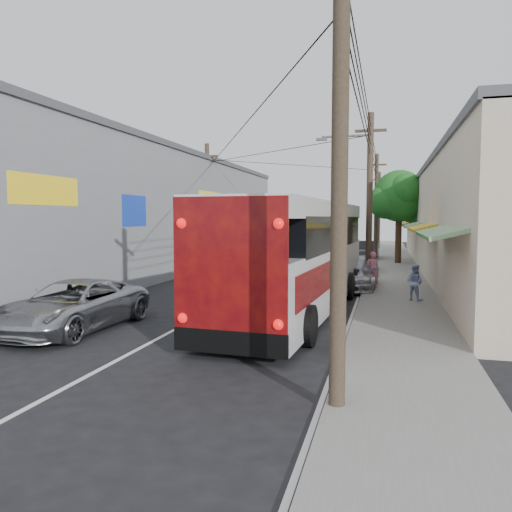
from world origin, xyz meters
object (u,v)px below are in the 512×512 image
at_px(coach_bus, 298,255).
at_px(parked_suv, 355,273).
at_px(parked_car_far, 368,250).
at_px(jeepney, 73,306).
at_px(pedestrian_far, 415,282).
at_px(pedestrian_near, 372,270).
at_px(parked_car_mid, 360,260).

xyz_separation_m(coach_bus, parked_suv, (1.59, 6.16, -1.26)).
bearing_deg(parked_car_far, jeepney, -103.77).
relative_size(jeepney, pedestrian_far, 3.74).
distance_m(coach_bus, jeepney, 7.55).
bearing_deg(pedestrian_far, pedestrian_near, -30.48).
bearing_deg(pedestrian_far, parked_suv, -24.02).
distance_m(jeepney, parked_suv, 13.09).
relative_size(parked_suv, pedestrian_near, 2.98).
height_order(parked_car_mid, parked_car_far, parked_car_far).
distance_m(parked_car_mid, pedestrian_near, 7.74).
bearing_deg(parked_car_mid, coach_bus, -98.23).
height_order(parked_car_mid, pedestrian_far, pedestrian_far).
bearing_deg(parked_car_mid, parked_suv, -90.95).
bearing_deg(parked_suv, pedestrian_near, -28.36).
bearing_deg(parked_car_far, pedestrian_far, -81.90).
xyz_separation_m(jeepney, pedestrian_far, (9.90, 7.35, 0.09)).
relative_size(coach_bus, parked_car_mid, 3.17).
relative_size(coach_bus, parked_suv, 2.71).
bearing_deg(parked_suv, coach_bus, -103.07).
relative_size(parked_car_far, pedestrian_far, 3.14).
distance_m(coach_bus, parked_car_far, 23.24).
xyz_separation_m(parked_car_mid, pedestrian_near, (0.93, -7.68, 0.23)).
xyz_separation_m(coach_bus, parked_car_far, (1.59, 23.16, -1.25)).
distance_m(parked_suv, pedestrian_far, 4.22).
bearing_deg(jeepney, coach_bus, 40.41).
xyz_separation_m(jeepney, parked_car_mid, (7.31, 17.99, -0.01)).
relative_size(parked_suv, parked_car_far, 1.12).
bearing_deg(parked_car_far, coach_bus, -92.70).
distance_m(parked_car_mid, parked_car_far, 9.78).
height_order(jeepney, pedestrian_near, pedestrian_near).
distance_m(coach_bus, pedestrian_far, 5.02).
relative_size(coach_bus, pedestrian_near, 8.09).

